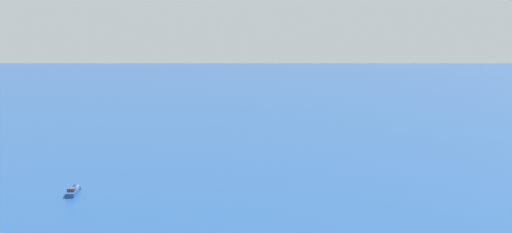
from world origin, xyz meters
TOP-DOWN VIEW (x-y plane):
  - motorboat_offshore at (-11.42, 64.09)m, footprint 7.59×8.71m

SIDE VIEW (x-z plane):
  - motorboat_offshore at x=-11.42m, z-range -0.62..2.06m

